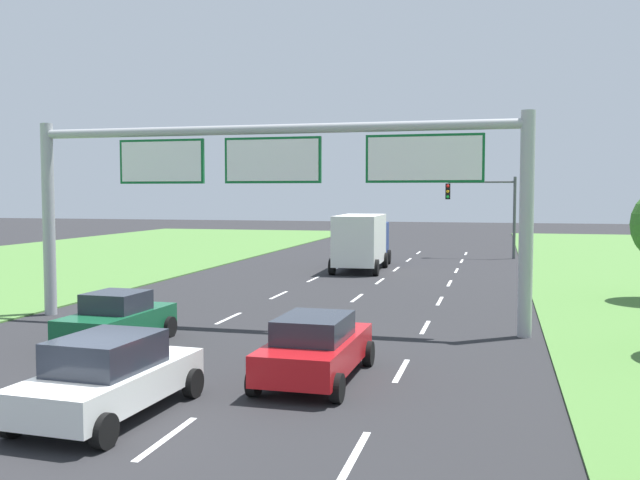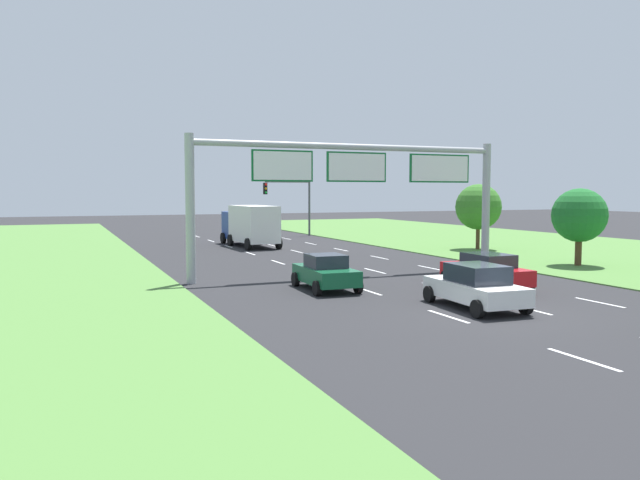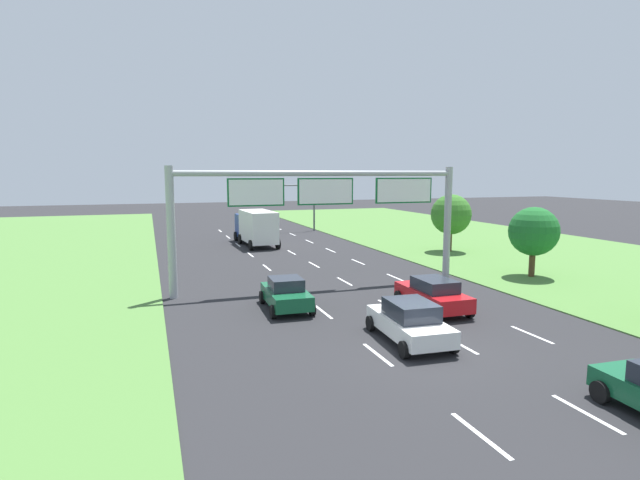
{
  "view_description": "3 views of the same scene",
  "coord_description": "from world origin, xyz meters",
  "px_view_note": "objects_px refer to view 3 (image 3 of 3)",
  "views": [
    {
      "loc": [
        7.57,
        -11.66,
        4.46
      ],
      "look_at": [
        0.94,
        14.72,
        2.68
      ],
      "focal_mm": 40.0,
      "sensor_mm": 36.0,
      "label": 1
    },
    {
      "loc": [
        -14.1,
        -17.86,
        4.31
      ],
      "look_at": [
        -1.4,
        12.23,
        1.77
      ],
      "focal_mm": 35.0,
      "sensor_mm": 36.0,
      "label": 2
    },
    {
      "loc": [
        -9.48,
        -15.92,
        6.6
      ],
      "look_at": [
        0.94,
        14.3,
        2.32
      ],
      "focal_mm": 28.0,
      "sensor_mm": 36.0,
      "label": 3
    }
  ],
  "objects_px": {
    "sign_gantry": "(326,202)",
    "car_near_red": "(410,321)",
    "car_mid_lane": "(433,294)",
    "roadside_tree_far": "(451,214)",
    "traffic_light_mast": "(298,198)",
    "box_truck": "(256,226)",
    "car_far_ahead": "(286,294)",
    "roadside_tree_mid": "(534,232)"
  },
  "relations": [
    {
      "from": "box_truck",
      "to": "roadside_tree_mid",
      "type": "relative_size",
      "value": 1.76
    },
    {
      "from": "car_near_red",
      "to": "sign_gantry",
      "type": "bearing_deg",
      "value": 92.35
    },
    {
      "from": "box_truck",
      "to": "roadside_tree_mid",
      "type": "distance_m",
      "value": 24.3
    },
    {
      "from": "car_mid_lane",
      "to": "roadside_tree_far",
      "type": "distance_m",
      "value": 19.07
    },
    {
      "from": "roadside_tree_mid",
      "to": "roadside_tree_far",
      "type": "relative_size",
      "value": 0.93
    },
    {
      "from": "car_far_ahead",
      "to": "roadside_tree_mid",
      "type": "distance_m",
      "value": 17.13
    },
    {
      "from": "box_truck",
      "to": "sign_gantry",
      "type": "bearing_deg",
      "value": -90.89
    },
    {
      "from": "car_far_ahead",
      "to": "box_truck",
      "type": "height_order",
      "value": "box_truck"
    },
    {
      "from": "car_mid_lane",
      "to": "roadside_tree_far",
      "type": "height_order",
      "value": "roadside_tree_far"
    },
    {
      "from": "car_mid_lane",
      "to": "car_far_ahead",
      "type": "height_order",
      "value": "car_mid_lane"
    },
    {
      "from": "box_truck",
      "to": "car_far_ahead",
      "type": "bearing_deg",
      "value": -100.26
    },
    {
      "from": "traffic_light_mast",
      "to": "box_truck",
      "type": "bearing_deg",
      "value": -126.3
    },
    {
      "from": "car_near_red",
      "to": "traffic_light_mast",
      "type": "bearing_deg",
      "value": 83.47
    },
    {
      "from": "car_near_red",
      "to": "car_mid_lane",
      "type": "xyz_separation_m",
      "value": [
        3.32,
        3.68,
        -0.02
      ]
    },
    {
      "from": "car_mid_lane",
      "to": "box_truck",
      "type": "height_order",
      "value": "box_truck"
    },
    {
      "from": "box_truck",
      "to": "roadside_tree_far",
      "type": "height_order",
      "value": "roadside_tree_far"
    },
    {
      "from": "roadside_tree_mid",
      "to": "box_truck",
      "type": "bearing_deg",
      "value": 124.38
    },
    {
      "from": "car_far_ahead",
      "to": "traffic_light_mast",
      "type": "height_order",
      "value": "traffic_light_mast"
    },
    {
      "from": "sign_gantry",
      "to": "roadside_tree_far",
      "type": "distance_m",
      "value": 16.81
    },
    {
      "from": "car_far_ahead",
      "to": "roadside_tree_far",
      "type": "distance_m",
      "value": 22.08
    },
    {
      "from": "box_truck",
      "to": "car_near_red",
      "type": "bearing_deg",
      "value": -91.75
    },
    {
      "from": "car_near_red",
      "to": "box_truck",
      "type": "bearing_deg",
      "value": 93.87
    },
    {
      "from": "box_truck",
      "to": "sign_gantry",
      "type": "relative_size",
      "value": 0.46
    },
    {
      "from": "car_far_ahead",
      "to": "box_truck",
      "type": "relative_size",
      "value": 0.51
    },
    {
      "from": "box_truck",
      "to": "roadside_tree_far",
      "type": "xyz_separation_m",
      "value": [
        14.67,
        -9.42,
        1.44
      ]
    },
    {
      "from": "traffic_light_mast",
      "to": "roadside_tree_mid",
      "type": "bearing_deg",
      "value": -76.84
    },
    {
      "from": "car_mid_lane",
      "to": "roadside_tree_mid",
      "type": "relative_size",
      "value": 1.01
    },
    {
      "from": "sign_gantry",
      "to": "car_near_red",
      "type": "bearing_deg",
      "value": -91.06
    },
    {
      "from": "car_mid_lane",
      "to": "car_far_ahead",
      "type": "xyz_separation_m",
      "value": [
        -6.69,
        2.49,
        -0.03
      ]
    },
    {
      "from": "car_far_ahead",
      "to": "roadside_tree_mid",
      "type": "bearing_deg",
      "value": 9.93
    },
    {
      "from": "car_mid_lane",
      "to": "roadside_tree_mid",
      "type": "height_order",
      "value": "roadside_tree_mid"
    },
    {
      "from": "car_mid_lane",
      "to": "roadside_tree_mid",
      "type": "xyz_separation_m",
      "value": [
        10.16,
        4.71,
        2.14
      ]
    },
    {
      "from": "car_near_red",
      "to": "car_far_ahead",
      "type": "height_order",
      "value": "car_near_red"
    },
    {
      "from": "car_far_ahead",
      "to": "roadside_tree_mid",
      "type": "xyz_separation_m",
      "value": [
        16.85,
        2.22,
        2.17
      ]
    },
    {
      "from": "sign_gantry",
      "to": "car_mid_lane",
      "type": "bearing_deg",
      "value": -64.56
    },
    {
      "from": "car_far_ahead",
      "to": "sign_gantry",
      "type": "distance_m",
      "value": 6.86
    },
    {
      "from": "roadside_tree_far",
      "to": "roadside_tree_mid",
      "type": "bearing_deg",
      "value": -95.2
    },
    {
      "from": "car_far_ahead",
      "to": "roadside_tree_mid",
      "type": "height_order",
      "value": "roadside_tree_mid"
    },
    {
      "from": "box_truck",
      "to": "traffic_light_mast",
      "type": "xyz_separation_m",
      "value": [
        6.84,
        9.32,
        2.13
      ]
    },
    {
      "from": "car_mid_lane",
      "to": "roadside_tree_mid",
      "type": "distance_m",
      "value": 11.4
    },
    {
      "from": "sign_gantry",
      "to": "roadside_tree_mid",
      "type": "xyz_separation_m",
      "value": [
        13.28,
        -1.87,
        -2.04
      ]
    },
    {
      "from": "car_near_red",
      "to": "roadside_tree_far",
      "type": "distance_m",
      "value": 23.97
    }
  ]
}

